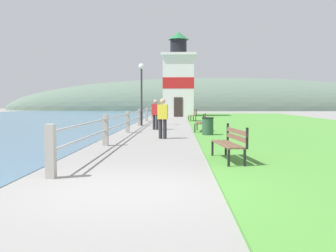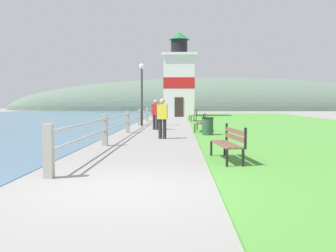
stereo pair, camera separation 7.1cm
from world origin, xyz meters
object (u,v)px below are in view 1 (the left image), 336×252
(lighthouse, at_px, (178,81))
(park_bench_midway, at_px, (202,122))
(park_bench_near, at_px, (231,141))
(person_strolling, at_px, (156,113))
(trash_bin, at_px, (208,127))
(person_by_railing, at_px, (163,117))
(lamp_post, at_px, (141,83))
(park_bench_far, at_px, (193,115))

(lighthouse, bearing_deg, park_bench_midway, -86.75)
(park_bench_near, relative_size, person_strolling, 1.11)
(trash_bin, bearing_deg, park_bench_near, -89.89)
(person_strolling, bearing_deg, park_bench_near, -148.33)
(person_by_railing, bearing_deg, lamp_post, 20.89)
(person_by_railing, relative_size, lamp_post, 0.42)
(park_bench_midway, bearing_deg, park_bench_far, -83.36)
(person_by_railing, relative_size, trash_bin, 1.97)
(lighthouse, distance_m, trash_bin, 23.50)
(trash_bin, xyz_separation_m, lamp_post, (-3.67, 7.29, 2.31))
(person_by_railing, xyz_separation_m, lamp_post, (-1.72, 8.49, 1.84))
(lighthouse, distance_m, lamp_post, 16.14)
(park_bench_far, height_order, person_by_railing, person_by_railing)
(trash_bin, relative_size, lamp_post, 0.21)
(park_bench_midway, height_order, person_by_railing, person_by_railing)
(park_bench_near, distance_m, lamp_post, 15.20)
(park_bench_near, xyz_separation_m, trash_bin, (-0.01, 7.29, -0.11))
(trash_bin, bearing_deg, lamp_post, 116.75)
(person_strolling, height_order, trash_bin, person_strolling)
(park_bench_near, xyz_separation_m, person_strolling, (-2.58, 11.12, 0.36))
(lighthouse, xyz_separation_m, lamp_post, (-2.32, -15.93, -1.03))
(person_by_railing, height_order, lamp_post, lamp_post)
(park_bench_near, bearing_deg, park_bench_far, -96.54)
(lighthouse, height_order, person_strolling, lighthouse)
(park_bench_near, xyz_separation_m, person_by_railing, (-1.96, 6.09, 0.36))
(park_bench_midway, distance_m, lamp_post, 6.69)
(person_by_railing, distance_m, trash_bin, 2.34)
(lighthouse, xyz_separation_m, person_strolling, (-1.21, -19.39, -2.88))
(park_bench_near, height_order, lighthouse, lighthouse)
(lighthouse, distance_m, person_by_railing, 24.60)
(park_bench_near, relative_size, person_by_railing, 1.10)
(park_bench_midway, bearing_deg, park_bench_near, 97.54)
(park_bench_near, distance_m, person_strolling, 11.42)
(park_bench_midway, xyz_separation_m, person_strolling, (-2.41, 1.79, 0.36))
(park_bench_midway, distance_m, trash_bin, 2.05)
(person_by_railing, bearing_deg, trash_bin, -48.91)
(lamp_post, bearing_deg, lighthouse, 81.72)
(park_bench_midway, height_order, person_strolling, person_strolling)
(park_bench_midway, relative_size, person_strolling, 1.02)
(lamp_post, bearing_deg, park_bench_near, -75.81)
(park_bench_midway, relative_size, trash_bin, 2.00)
(trash_bin, bearing_deg, lighthouse, 93.34)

